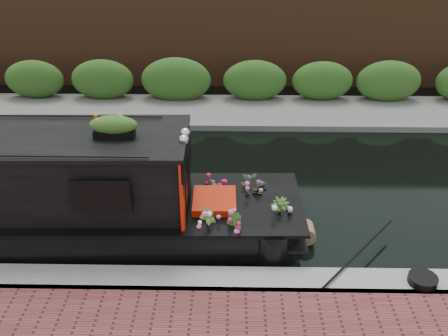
{
  "coord_description": "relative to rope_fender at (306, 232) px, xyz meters",
  "views": [
    {
      "loc": [
        1.71,
        -9.56,
        5.75
      ],
      "look_at": [
        1.55,
        -0.6,
        0.82
      ],
      "focal_mm": 40.0,
      "sensor_mm": 36.0,
      "label": 1
    }
  ],
  "objects": [
    {
      "name": "rope_fender",
      "position": [
        0.0,
        0.0,
        0.0
      ],
      "size": [
        0.35,
        0.4,
        0.35
      ],
      "primitive_type": "cylinder",
      "rotation": [
        1.57,
        0.0,
        0.0
      ],
      "color": "olive",
      "rests_on": "ground"
    },
    {
      "name": "far_bank_path",
      "position": [
        -3.11,
        6.11,
        -0.17
      ],
      "size": [
        40.0,
        2.4,
        0.34
      ],
      "primitive_type": "cube",
      "color": "#61615D",
      "rests_on": "ground"
    },
    {
      "name": "ground",
      "position": [
        -3.11,
        1.91,
        -0.17
      ],
      "size": [
        80.0,
        80.0,
        0.0
      ],
      "primitive_type": "plane",
      "color": "black",
      "rests_on": "ground"
    },
    {
      "name": "coiled_mooring_rope",
      "position": [
        1.69,
        -1.43,
        0.14
      ],
      "size": [
        0.47,
        0.47,
        0.12
      ],
      "primitive_type": "cylinder",
      "color": "black",
      "rests_on": "near_bank_coping"
    },
    {
      "name": "far_brick_wall",
      "position": [
        -3.11,
        9.11,
        -0.17
      ],
      "size": [
        40.0,
        1.0,
        8.0
      ],
      "primitive_type": "cube",
      "color": "#54311C",
      "rests_on": "ground"
    },
    {
      "name": "far_hedge",
      "position": [
        -3.11,
        7.01,
        -0.17
      ],
      "size": [
        40.0,
        1.1,
        2.8
      ],
      "primitive_type": "cube",
      "color": "#2B531B",
      "rests_on": "ground"
    },
    {
      "name": "near_bank_coping",
      "position": [
        -3.11,
        -1.39,
        -0.17
      ],
      "size": [
        40.0,
        0.6,
        0.5
      ],
      "primitive_type": "cube",
      "color": "gray",
      "rests_on": "ground"
    }
  ]
}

